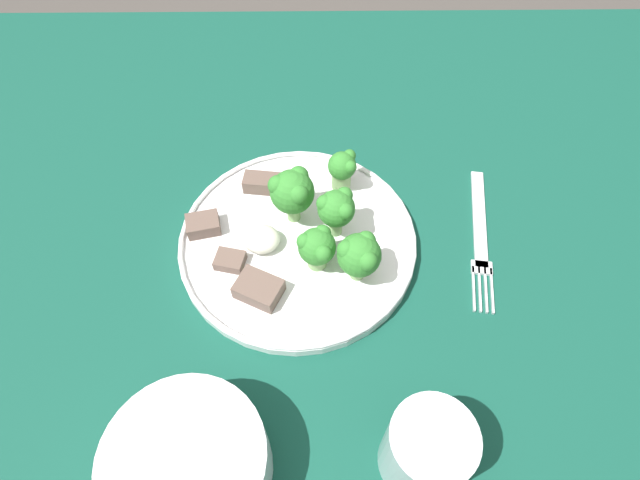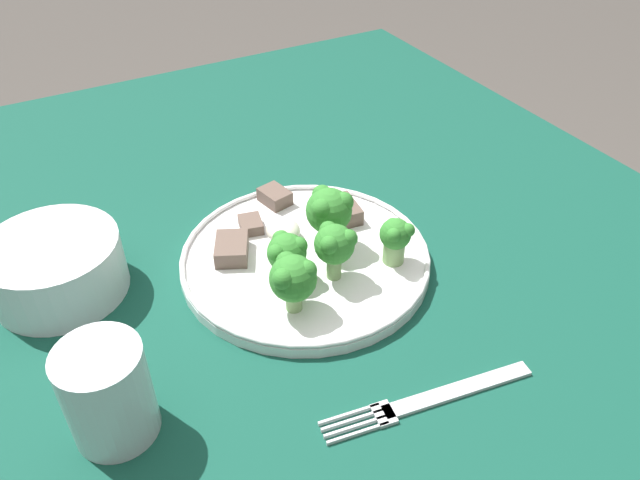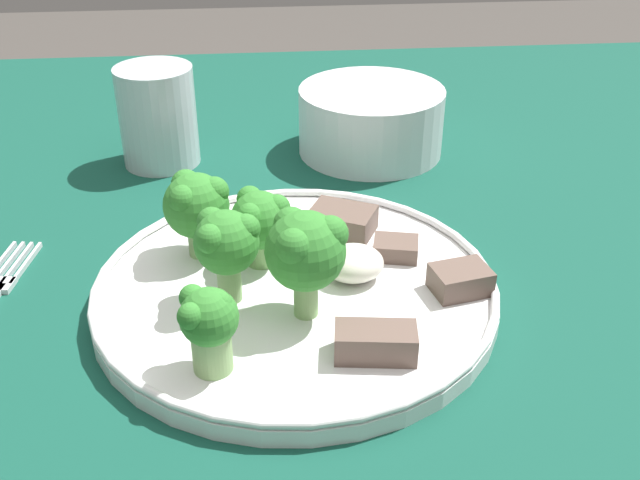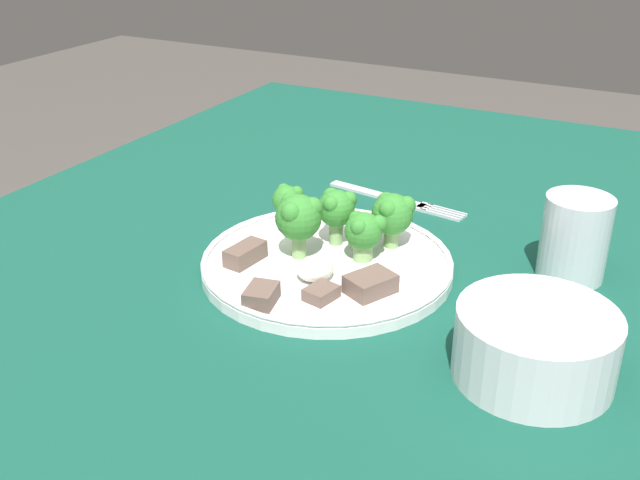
{
  "view_description": "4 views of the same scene",
  "coord_description": "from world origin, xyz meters",
  "views": [
    {
      "loc": [
        0.03,
        0.28,
        1.26
      ],
      "look_at": [
        0.03,
        -0.04,
        0.79
      ],
      "focal_mm": 28.0,
      "sensor_mm": 36.0,
      "label": 1
    },
    {
      "loc": [
        -0.42,
        0.2,
        1.22
      ],
      "look_at": [
        0.05,
        -0.07,
        0.79
      ],
      "focal_mm": 35.0,
      "sensor_mm": 36.0,
      "label": 2
    },
    {
      "loc": [
        0.03,
        -0.47,
        1.07
      ],
      "look_at": [
        0.07,
        -0.05,
        0.81
      ],
      "focal_mm": 42.0,
      "sensor_mm": 36.0,
      "label": 3
    },
    {
      "loc": [
        0.7,
        0.28,
        1.16
      ],
      "look_at": [
        0.07,
        -0.05,
        0.81
      ],
      "focal_mm": 42.0,
      "sensor_mm": 36.0,
      "label": 4
    }
  ],
  "objects": [
    {
      "name": "dinner_plate",
      "position": [
        0.05,
        -0.05,
        0.78
      ],
      "size": [
        0.28,
        0.28,
        0.02
      ],
      "color": "white",
      "rests_on": "table"
    },
    {
      "name": "meat_slice_middle_slice",
      "position": [
        0.09,
        0.02,
        0.79
      ],
      "size": [
        0.06,
        0.05,
        0.02
      ],
      "color": "brown",
      "rests_on": "dinner_plate"
    },
    {
      "name": "broccoli_floret_center_left",
      "position": [
        0.03,
        -0.02,
        0.81
      ],
      "size": [
        0.04,
        0.04,
        0.06
      ],
      "color": "#7FA866",
      "rests_on": "dinner_plate"
    },
    {
      "name": "broccoli_floret_center_back",
      "position": [
        0.01,
        -0.06,
        0.82
      ],
      "size": [
        0.04,
        0.04,
        0.07
      ],
      "color": "#7FA866",
      "rests_on": "dinner_plate"
    },
    {
      "name": "cream_bowl",
      "position": [
        0.14,
        0.2,
        0.8
      ],
      "size": [
        0.14,
        0.14,
        0.06
      ],
      "color": "silver",
      "rests_on": "table"
    },
    {
      "name": "broccoli_floret_near_rim_left",
      "position": [
        0.06,
        -0.08,
        0.83
      ],
      "size": [
        0.05,
        0.05,
        0.07
      ],
      "color": "#7FA866",
      "rests_on": "dinner_plate"
    },
    {
      "name": "drinking_glass",
      "position": [
        -0.06,
        0.19,
        0.81
      ],
      "size": [
        0.07,
        0.07,
        0.09
      ],
      "color": "silver",
      "rests_on": "table"
    },
    {
      "name": "meat_slice_edge_slice",
      "position": [
        0.16,
        -0.06,
        0.79
      ],
      "size": [
        0.04,
        0.04,
        0.02
      ],
      "color": "brown",
      "rests_on": "dinner_plate"
    },
    {
      "name": "table",
      "position": [
        0.0,
        0.0,
        0.67
      ],
      "size": [
        1.28,
        1.08,
        0.77
      ],
      "color": "#114738",
      "rests_on": "ground_plane"
    },
    {
      "name": "broccoli_floret_back_left",
      "position": [
        -0.01,
        0.0,
        0.82
      ],
      "size": [
        0.05,
        0.05,
        0.06
      ],
      "color": "#7FA866",
      "rests_on": "dinner_plate"
    },
    {
      "name": "ground_plane",
      "position": [
        0.0,
        0.0,
        0.0
      ],
      "size": [
        8.0,
        8.0,
        0.0
      ],
      "primitive_type": "plane",
      "color": "#4C4742"
    },
    {
      "name": "sauce_dollop",
      "position": [
        0.09,
        -0.04,
        0.79
      ],
      "size": [
        0.04,
        0.04,
        0.02
      ],
      "color": "silver",
      "rests_on": "dinner_plate"
    },
    {
      "name": "broccoli_floret_front_left",
      "position": [
        -0.0,
        -0.13,
        0.81
      ],
      "size": [
        0.04,
        0.03,
        0.05
      ],
      "color": "#7FA866",
      "rests_on": "dinner_plate"
    },
    {
      "name": "fork",
      "position": [
        -0.17,
        -0.06,
        0.77
      ],
      "size": [
        0.05,
        0.2,
        0.0
      ],
      "color": "silver",
      "rests_on": "table"
    },
    {
      "name": "meat_slice_front_slice",
      "position": [
        0.13,
        -0.02,
        0.79
      ],
      "size": [
        0.04,
        0.03,
        0.01
      ],
      "color": "brown",
      "rests_on": "dinner_plate"
    },
    {
      "name": "meat_slice_rear_slice",
      "position": [
        0.1,
        -0.13,
        0.79
      ],
      "size": [
        0.05,
        0.03,
        0.02
      ],
      "color": "brown",
      "rests_on": "dinner_plate"
    }
  ]
}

